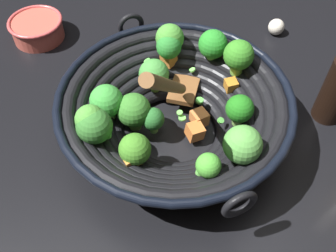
% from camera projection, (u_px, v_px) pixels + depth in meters
% --- Properties ---
extents(ground_plane, '(4.00, 4.00, 0.00)m').
position_uv_depth(ground_plane, '(174.00, 135.00, 0.70)').
color(ground_plane, black).
extents(wok, '(0.43, 0.40, 0.28)m').
position_uv_depth(wok, '(174.00, 109.00, 0.65)').
color(wok, black).
rests_on(wok, ground).
extents(prep_bowl, '(0.12, 0.12, 0.05)m').
position_uv_depth(prep_bowl, '(37.00, 28.00, 0.86)').
color(prep_bowl, '#D15647').
rests_on(prep_bowl, ground).
extents(garlic_bulb, '(0.04, 0.04, 0.04)m').
position_uv_depth(garlic_bulb, '(276.00, 27.00, 0.88)').
color(garlic_bulb, silver).
rests_on(garlic_bulb, ground).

